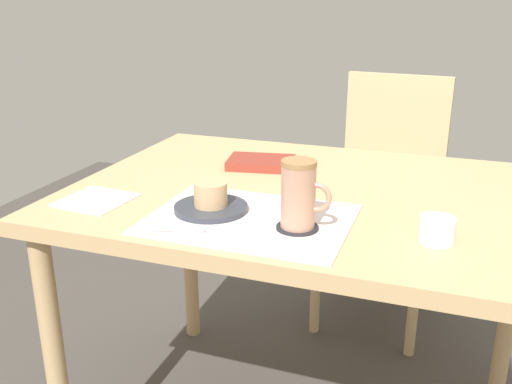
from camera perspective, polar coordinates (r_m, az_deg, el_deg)
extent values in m
cylinder|color=tan|center=(1.52, -19.40, -16.15)|extent=(0.05, 0.05, 0.71)
cylinder|color=tan|center=(2.05, -6.64, -5.39)|extent=(0.05, 0.05, 0.71)
cylinder|color=tan|center=(1.88, 24.18, -9.51)|extent=(0.05, 0.05, 0.71)
cube|color=tan|center=(1.41, 5.59, -0.48)|extent=(1.17, 0.84, 0.04)
cylinder|color=#D1B27F|center=(2.06, 15.50, -10.60)|extent=(0.04, 0.04, 0.41)
cylinder|color=#D1B27F|center=(2.13, 5.99, -8.92)|extent=(0.04, 0.04, 0.41)
cylinder|color=#D1B27F|center=(2.37, 16.98, -6.59)|extent=(0.04, 0.04, 0.41)
cylinder|color=#D1B27F|center=(2.43, 8.71, -5.27)|extent=(0.04, 0.04, 0.41)
cube|color=#D1B27F|center=(2.15, 12.21, -2.39)|extent=(0.45, 0.45, 0.04)
cube|color=#D1B27F|center=(2.25, 13.78, 5.35)|extent=(0.39, 0.06, 0.48)
cube|color=silver|center=(1.22, -0.64, -2.72)|extent=(0.43, 0.32, 0.00)
cylinder|color=#333842|center=(1.26, -4.52, -1.60)|extent=(0.16, 0.16, 0.01)
cylinder|color=tan|center=(1.25, -4.56, -0.21)|extent=(0.07, 0.07, 0.05)
cylinder|color=#232328|center=(1.17, 4.15, -3.55)|extent=(0.09, 0.09, 0.00)
cylinder|color=tan|center=(1.14, 4.23, -0.44)|extent=(0.07, 0.07, 0.13)
cylinder|color=#9E7547|center=(1.12, 4.32, 2.91)|extent=(0.07, 0.07, 0.01)
torus|color=tan|center=(1.13, 6.04, -0.53)|extent=(0.06, 0.01, 0.06)
cylinder|color=silver|center=(1.16, -8.36, -3.72)|extent=(0.13, 0.04, 0.01)
cube|color=white|center=(1.38, -15.68, -0.77)|extent=(0.16, 0.16, 0.00)
cylinder|color=white|center=(1.16, 17.65, -3.62)|extent=(0.07, 0.07, 0.05)
cube|color=maroon|center=(1.58, 0.50, 2.96)|extent=(0.20, 0.15, 0.02)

